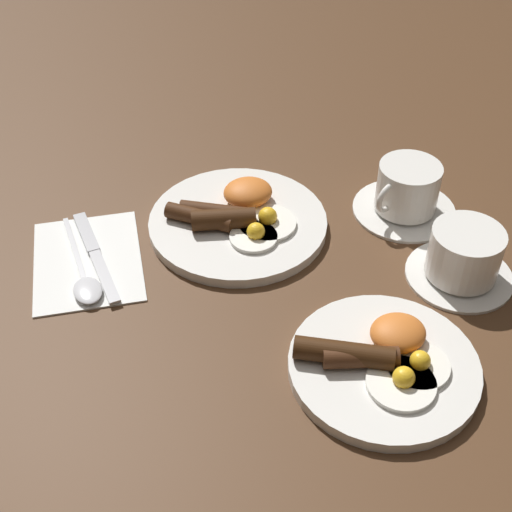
# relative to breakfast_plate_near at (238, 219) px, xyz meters

# --- Properties ---
(ground_plane) EXTENTS (3.00, 3.00, 0.00)m
(ground_plane) POSITION_rel_breakfast_plate_near_xyz_m (-0.00, 0.00, -0.01)
(ground_plane) COLOR #4C301C
(breakfast_plate_near) EXTENTS (0.25, 0.25, 0.05)m
(breakfast_plate_near) POSITION_rel_breakfast_plate_near_xyz_m (0.00, 0.00, 0.00)
(breakfast_plate_near) COLOR silver
(breakfast_plate_near) RESTS_ON ground_plane
(breakfast_plate_far) EXTENTS (0.22, 0.22, 0.04)m
(breakfast_plate_far) POSITION_rel_breakfast_plate_near_xyz_m (-0.09, 0.30, 0.00)
(breakfast_plate_far) COLOR silver
(breakfast_plate_far) RESTS_ON ground_plane
(teacup_near) EXTENTS (0.15, 0.15, 0.08)m
(teacup_near) POSITION_rel_breakfast_plate_near_xyz_m (-0.24, 0.04, 0.02)
(teacup_near) COLOR silver
(teacup_near) RESTS_ON ground_plane
(teacup_far) EXTENTS (0.14, 0.14, 0.08)m
(teacup_far) POSITION_rel_breakfast_plate_near_xyz_m (-0.25, 0.19, 0.02)
(teacup_far) COLOR silver
(teacup_far) RESTS_ON ground_plane
(napkin) EXTENTS (0.16, 0.20, 0.01)m
(napkin) POSITION_rel_breakfast_plate_near_xyz_m (0.21, 0.01, -0.01)
(napkin) COLOR white
(napkin) RESTS_ON ground_plane
(knife) EXTENTS (0.04, 0.19, 0.01)m
(knife) POSITION_rel_breakfast_plate_near_xyz_m (0.20, -0.00, -0.01)
(knife) COLOR silver
(knife) RESTS_ON napkin
(spoon) EXTENTS (0.04, 0.19, 0.01)m
(spoon) POSITION_rel_breakfast_plate_near_xyz_m (0.22, 0.06, -0.01)
(spoon) COLOR silver
(spoon) RESTS_ON napkin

